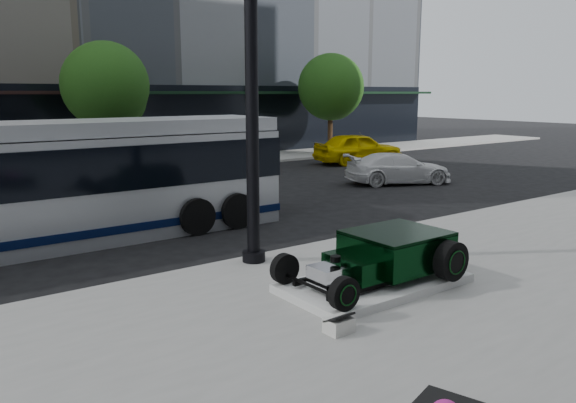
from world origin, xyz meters
TOP-DOWN VIEW (x-y plane):
  - ground at (0.00, 0.00)m, footprint 120.00×120.00m
  - sidewalk_far at (0.00, 14.00)m, footprint 70.00×4.00m
  - street_trees at (1.15, 13.07)m, footprint 29.80×3.80m
  - display_plinth at (-0.42, -5.06)m, footprint 3.40×1.80m
  - hot_rod at (-0.09, -5.06)m, footprint 3.22×2.00m
  - info_plaque at (-2.26, -6.16)m, footprint 0.41×0.31m
  - lamppost at (-1.32, -2.42)m, footprint 0.48×0.48m
  - transit_bus at (-4.41, 2.00)m, footprint 12.12×2.88m
  - white_sedan at (9.34, 3.36)m, footprint 4.57×3.34m
  - yellow_taxi at (12.58, 9.13)m, footprint 4.91×2.75m

SIDE VIEW (x-z plane):
  - ground at x=0.00m, z-range 0.00..0.00m
  - sidewalk_far at x=0.00m, z-range 0.00..0.12m
  - display_plinth at x=-0.42m, z-range 0.12..0.27m
  - info_plaque at x=-2.26m, z-range 0.09..0.40m
  - white_sedan at x=9.34m, z-range 0.00..1.23m
  - hot_rod at x=-0.09m, z-range 0.29..1.10m
  - yellow_taxi at x=12.58m, z-range 0.00..1.58m
  - transit_bus at x=-4.41m, z-range 0.02..2.95m
  - street_trees at x=1.15m, z-range 0.92..6.62m
  - lamppost at x=-1.32m, z-range -0.21..8.50m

